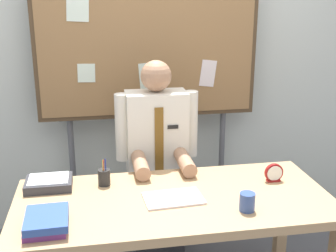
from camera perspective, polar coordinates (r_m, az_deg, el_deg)
back_wall at (r=3.37m, az=-3.04°, el=9.11°), size 6.40×0.08×2.70m
desk at (r=2.44m, az=0.79°, el=-11.21°), size 1.72×0.78×0.75m
person at (r=3.00m, az=-1.44°, el=-5.78°), size 0.55×0.56×1.41m
bulletin_board at (r=3.16m, az=-2.61°, el=10.53°), size 1.60×0.09×2.03m
book_stack at (r=2.18m, az=-15.62°, el=-11.95°), size 0.21×0.25×0.07m
open_notebook at (r=2.38m, az=0.70°, el=-9.44°), size 0.33×0.22×0.01m
desk_clock at (r=2.65m, az=13.67°, el=-6.05°), size 0.11×0.04×0.11m
coffee_mug at (r=2.29m, az=10.31°, el=-9.73°), size 0.08×0.08×0.10m
pen_holder at (r=2.55m, az=-8.35°, el=-6.62°), size 0.07×0.07×0.16m
paper_tray at (r=2.59m, az=-15.30°, el=-7.19°), size 0.26×0.20×0.06m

